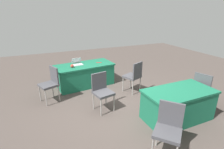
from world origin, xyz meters
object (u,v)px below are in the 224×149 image
chair_aisle (203,88)px  scissors_red (99,63)px  chair_tucked_left (51,82)px  table_foreground (85,75)px  laptop_silver (77,63)px  chair_by_pillar (169,127)px  chair_near_front (102,89)px  chair_tucked_right (134,75)px  table_mid_left (178,105)px  yarn_ball (72,66)px

chair_aisle → scissors_red: chair_aisle is taller
chair_tucked_left → chair_aisle: size_ratio=1.04×
table_foreground → laptop_silver: size_ratio=5.79×
chair_aisle → chair_by_pillar: size_ratio=0.96×
chair_by_pillar → chair_near_front: bearing=-25.8°
chair_tucked_left → chair_tucked_right: size_ratio=1.00×
table_mid_left → yarn_ball: size_ratio=15.57×
chair_tucked_left → yarn_ball: size_ratio=9.41×
chair_by_pillar → laptop_silver: size_ratio=2.88×
table_foreground → table_mid_left: same height
table_mid_left → table_foreground: bearing=-62.4°
chair_by_pillar → yarn_ball: 3.52m
chair_tucked_left → scissors_red: bearing=-87.3°
chair_aisle → laptop_silver: (2.66, -2.67, 0.23)m
table_mid_left → chair_tucked_left: 3.34m
table_mid_left → chair_by_pillar: (0.95, 0.77, 0.20)m
chair_near_front → laptop_silver: 1.79m
chair_tucked_right → table_mid_left: bearing=-105.3°
table_foreground → chair_by_pillar: chair_by_pillar is taller
chair_near_front → scissors_red: chair_near_front is taller
table_foreground → table_mid_left: size_ratio=1.21×
chair_tucked_right → chair_by_pillar: bearing=-129.5°
chair_near_front → chair_tucked_right: size_ratio=0.98×
laptop_silver → chair_tucked_right: bearing=135.2°
table_mid_left → chair_tucked_right: chair_tucked_right is taller
chair_by_pillar → laptop_silver: 3.71m
chair_aisle → scissors_red: bearing=-163.4°
table_foreground → chair_near_front: 1.70m
table_foreground → chair_near_front: (0.01, 1.69, 0.19)m
table_foreground → chair_aisle: chair_aisle is taller
table_foreground → table_mid_left: 3.15m
chair_tucked_right → scissors_red: chair_tucked_right is taller
chair_tucked_right → chair_by_pillar: same height
table_foreground → table_mid_left: (-1.46, 2.79, 0.00)m
scissors_red → chair_aisle: bearing=-38.8°
table_foreground → chair_tucked_left: size_ratio=2.01×
laptop_silver → table_mid_left: bearing=115.3°
chair_near_front → laptop_silver: bearing=-94.5°
chair_by_pillar → yarn_ball: bearing=-25.8°
table_foreground → chair_aisle: 3.57m
chair_near_front → chair_tucked_left: 1.50m
chair_tucked_left → laptop_silver: size_ratio=2.88×
table_mid_left → laptop_silver: laptop_silver is taller
yarn_ball → chair_aisle: bearing=140.0°
table_mid_left → chair_near_front: bearing=-37.0°
table_foreground → laptop_silver: laptop_silver is taller
chair_tucked_right → yarn_ball: 1.94m
chair_tucked_right → yarn_ball: chair_tucked_right is taller
chair_tucked_right → yarn_ball: (1.67, -0.96, 0.21)m
table_foreground → yarn_ball: size_ratio=18.90×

